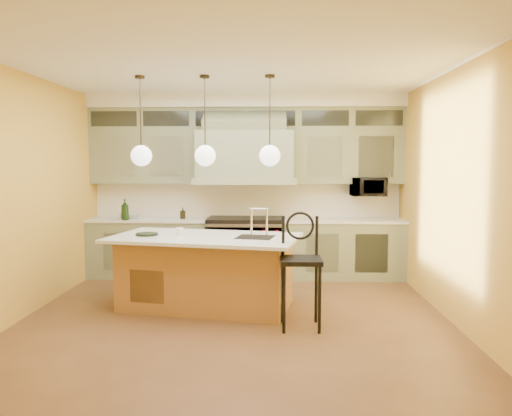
{
  "coord_description": "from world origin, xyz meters",
  "views": [
    {
      "loc": [
        0.45,
        -5.73,
        1.83
      ],
      "look_at": [
        0.22,
        0.7,
        1.25
      ],
      "focal_mm": 35.0,
      "sensor_mm": 36.0,
      "label": 1
    }
  ],
  "objects_px": {
    "counter_stool": "(301,262)",
    "kitchen_island": "(207,271)",
    "range": "(245,247)",
    "microwave": "(368,187)"
  },
  "relations": [
    {
      "from": "counter_stool",
      "to": "kitchen_island",
      "type": "bearing_deg",
      "value": 147.44
    },
    {
      "from": "range",
      "to": "counter_stool",
      "type": "bearing_deg",
      "value": -72.66
    },
    {
      "from": "range",
      "to": "kitchen_island",
      "type": "distance_m",
      "value": 1.74
    },
    {
      "from": "range",
      "to": "kitchen_island",
      "type": "height_order",
      "value": "kitchen_island"
    },
    {
      "from": "kitchen_island",
      "to": "counter_stool",
      "type": "relative_size",
      "value": 1.95
    },
    {
      "from": "counter_stool",
      "to": "microwave",
      "type": "distance_m",
      "value": 2.88
    },
    {
      "from": "counter_stool",
      "to": "range",
      "type": "bearing_deg",
      "value": 106.61
    },
    {
      "from": "kitchen_island",
      "to": "counter_stool",
      "type": "height_order",
      "value": "kitchen_island"
    },
    {
      "from": "range",
      "to": "microwave",
      "type": "distance_m",
      "value": 2.18
    },
    {
      "from": "kitchen_island",
      "to": "microwave",
      "type": "height_order",
      "value": "microwave"
    }
  ]
}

